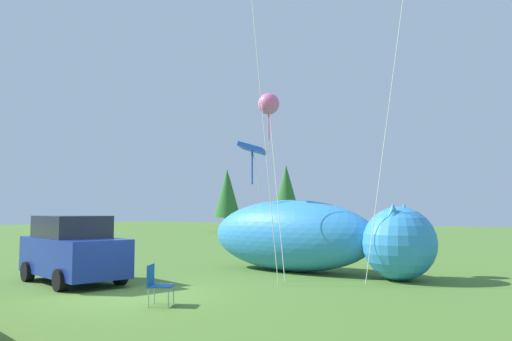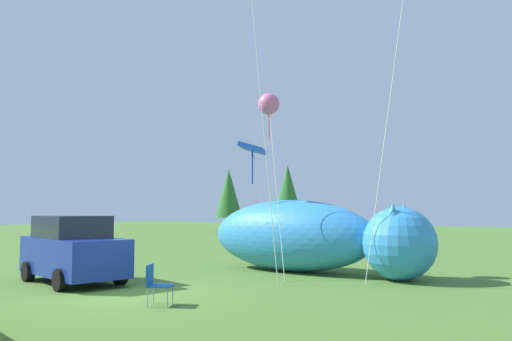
# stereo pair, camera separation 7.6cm
# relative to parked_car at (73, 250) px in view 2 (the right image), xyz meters

# --- Properties ---
(ground_plane) EXTENTS (120.00, 120.00, 0.00)m
(ground_plane) POSITION_rel_parked_car_xyz_m (3.11, -0.52, -0.99)
(ground_plane) COLOR #4C752D
(parked_car) EXTENTS (4.45, 2.75, 2.02)m
(parked_car) POSITION_rel_parked_car_xyz_m (0.00, 0.00, 0.00)
(parked_car) COLOR navy
(parked_car) RESTS_ON ground
(folding_chair) EXTENTS (0.74, 0.74, 0.94)m
(folding_chair) POSITION_rel_parked_car_xyz_m (4.66, -1.21, -0.45)
(folding_chair) COLOR #1959A5
(folding_chair) RESTS_ON ground
(inflatable_cat) EXTENTS (8.54, 2.93, 2.55)m
(inflatable_cat) POSITION_rel_parked_car_xyz_m (4.92, 6.06, 0.19)
(inflatable_cat) COLOR #338CD8
(inflatable_cat) RESTS_ON ground
(kite_blue_box) EXTENTS (1.15, 1.33, 4.65)m
(kite_blue_box) POSITION_rel_parked_car_xyz_m (3.08, 5.22, 3.37)
(kite_blue_box) COLOR silver
(kite_blue_box) RESTS_ON ground
(kite_pink_octopus) EXTENTS (1.85, 1.82, 6.35)m
(kite_pink_octopus) POSITION_rel_parked_car_xyz_m (3.82, 5.15, 4.94)
(kite_pink_octopus) COLOR silver
(kite_pink_octopus) RESTS_ON ground
(horizon_tree_east) EXTENTS (2.87, 2.87, 6.86)m
(horizon_tree_east) POSITION_rel_parked_car_xyz_m (-12.60, 35.35, 3.22)
(horizon_tree_east) COLOR brown
(horizon_tree_east) RESTS_ON ground
(horizon_tree_west) EXTENTS (2.39, 2.39, 5.71)m
(horizon_tree_west) POSITION_rel_parked_car_xyz_m (-17.57, 32.12, 2.51)
(horizon_tree_west) COLOR brown
(horizon_tree_west) RESTS_ON ground
(horizon_tree_mid) EXTENTS (2.57, 2.57, 6.14)m
(horizon_tree_mid) POSITION_rel_parked_car_xyz_m (-15.84, 29.39, 2.78)
(horizon_tree_mid) COLOR brown
(horizon_tree_mid) RESTS_ON ground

